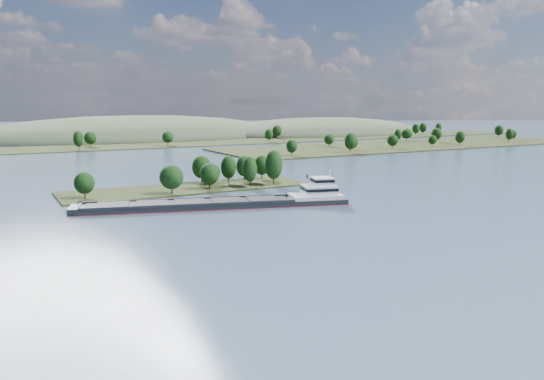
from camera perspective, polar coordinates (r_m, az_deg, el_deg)
ground at (r=163.77m, az=-1.92°, el=-2.90°), size 1800.00×1800.00×0.00m
tree_island at (r=218.63m, az=-7.24°, el=1.31°), size 100.00×30.82×15.88m
right_bank at (r=444.14m, az=14.66°, el=4.78°), size 320.00×90.00×15.20m
back_shoreline at (r=431.59m, az=-17.84°, el=4.47°), size 900.00×60.00×15.02m
hill_east at (r=595.22m, az=5.38°, el=6.07°), size 260.00×140.00×36.00m
hill_west at (r=540.48m, az=-14.48°, el=5.47°), size 320.00×160.00×44.00m
cargo_barge at (r=179.79m, az=-4.18°, el=-1.29°), size 91.28×36.22×12.43m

